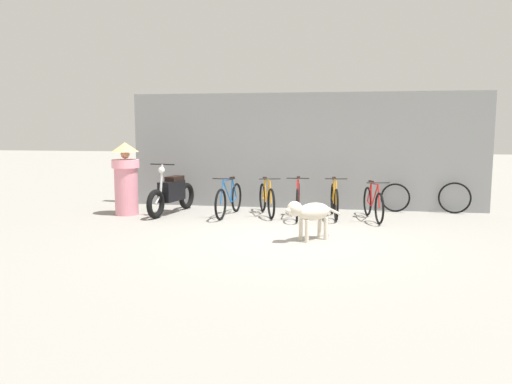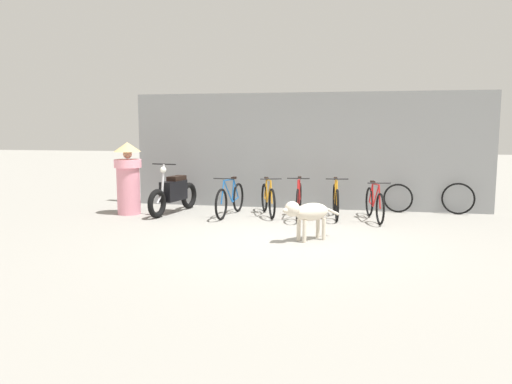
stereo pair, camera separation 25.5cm
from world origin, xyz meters
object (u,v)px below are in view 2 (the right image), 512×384
bicycle_3 (336,201)px  person_in_robes (128,177)px  stray_dog (308,213)px  spare_tire_left (458,199)px  bicycle_2 (299,201)px  bicycle_0 (230,200)px  motorcycle (174,193)px  spare_tire_right (398,198)px  bicycle_1 (268,199)px  bicycle_4 (374,204)px

bicycle_3 → person_in_robes: person_in_robes is taller
bicycle_3 → stray_dog: 2.39m
person_in_robes → spare_tire_left: person_in_robes is taller
bicycle_3 → bicycle_2: bearing=-80.4°
bicycle_0 → motorcycle: (-1.32, 0.08, 0.09)m
bicycle_2 → stray_dog: bicycle_2 is taller
spare_tire_left → motorcycle: bearing=-170.5°
spare_tire_right → spare_tire_left: bearing=-0.3°
motorcycle → bicycle_1: bearing=105.2°
bicycle_1 → bicycle_4: size_ratio=0.96×
stray_dog → bicycle_0: bearing=-90.8°
bicycle_4 → spare_tire_left: bearing=109.4°
bicycle_2 → bicycle_4: bearing=87.9°
motorcycle → stray_dog: (3.20, -2.20, 0.04)m
bicycle_0 → spare_tire_right: bearing=113.0°
bicycle_2 → spare_tire_right: 2.40m
bicycle_1 → spare_tire_left: size_ratio=2.16×
motorcycle → stray_dog: 3.89m
bicycle_0 → spare_tire_right: size_ratio=2.65×
spare_tire_right → stray_dog: bearing=-118.1°
bicycle_0 → bicycle_3: bicycle_3 is taller
stray_dog → spare_tire_right: (1.74, 3.25, -0.16)m
person_in_robes → spare_tire_left: 7.30m
bicycle_0 → stray_dog: bearing=47.2°
bicycle_3 → bicycle_4: bearing=72.6°
spare_tire_left → bicycle_1: bearing=-167.9°
bicycle_1 → spare_tire_right: (2.83, 0.89, -0.02)m
spare_tire_left → bicycle_3: bearing=-161.3°
bicycle_3 → spare_tire_right: bicycle_3 is taller
bicycle_2 → bicycle_3: size_ratio=1.07×
person_in_robes → spare_tire_right: (5.88, 1.36, -0.51)m
motorcycle → spare_tire_left: size_ratio=2.79×
bicycle_0 → stray_dog: bicycle_0 is taller
bicycle_4 → spare_tire_right: bearing=141.8°
bicycle_2 → bicycle_3: 0.79m
bicycle_3 → person_in_robes: 4.57m
spare_tire_left → spare_tire_right: (-1.28, 0.01, -0.02)m
bicycle_4 → motorcycle: 4.39m
bicycle_0 → bicycle_1: size_ratio=1.15×
bicycle_0 → bicycle_4: (3.06, 0.06, -0.01)m
person_in_robes → spare_tire_left: (7.16, 1.35, -0.48)m
bicycle_0 → bicycle_2: 1.50m
motorcycle → spare_tire_left: (6.22, 1.05, -0.09)m
bicycle_2 → bicycle_4: size_ratio=1.09×
stray_dog → spare_tire_right: size_ratio=1.42×
bicycle_0 → motorcycle: size_ratio=0.89×
spare_tire_right → bicycle_2: bearing=-152.5°
bicycle_3 → spare_tire_left: (2.64, 0.89, -0.01)m
motorcycle → bicycle_2: bearing=99.7°
motorcycle → spare_tire_left: bearing=110.3°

